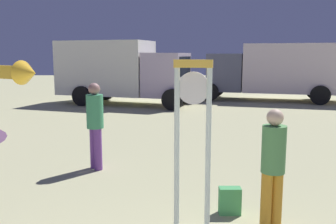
{
  "coord_description": "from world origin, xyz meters",
  "views": [
    {
      "loc": [
        0.22,
        -1.78,
        2.3
      ],
      "look_at": [
        0.21,
        5.3,
        1.2
      ],
      "focal_mm": 39.48,
      "sensor_mm": 36.0,
      "label": 1
    }
  ],
  "objects_px": {
    "box_truck_near": "(120,70)",
    "box_truck_far": "(281,70)",
    "standing_clock": "(193,128)",
    "person_near_clock": "(274,163)",
    "arrow_sign": "(1,117)",
    "backpack": "(230,201)",
    "person_distant": "(96,122)"
  },
  "relations": [
    {
      "from": "person_near_clock",
      "to": "arrow_sign",
      "type": "bearing_deg",
      "value": -168.98
    },
    {
      "from": "person_distant",
      "to": "box_truck_far",
      "type": "distance_m",
      "value": 13.31
    },
    {
      "from": "standing_clock",
      "to": "person_distant",
      "type": "xyz_separation_m",
      "value": [
        -1.77,
        2.67,
        -0.4
      ]
    },
    {
      "from": "person_distant",
      "to": "box_truck_near",
      "type": "xyz_separation_m",
      "value": [
        -0.79,
        9.98,
        0.62
      ]
    },
    {
      "from": "person_near_clock",
      "to": "box_truck_near",
      "type": "relative_size",
      "value": 0.24
    },
    {
      "from": "backpack",
      "to": "box_truck_far",
      "type": "bearing_deg",
      "value": 70.62
    },
    {
      "from": "backpack",
      "to": "person_near_clock",
      "type": "bearing_deg",
      "value": -45.22
    },
    {
      "from": "standing_clock",
      "to": "box_truck_near",
      "type": "relative_size",
      "value": 0.34
    },
    {
      "from": "person_distant",
      "to": "box_truck_near",
      "type": "distance_m",
      "value": 10.03
    },
    {
      "from": "box_truck_far",
      "to": "person_near_clock",
      "type": "bearing_deg",
      "value": -107.02
    },
    {
      "from": "box_truck_near",
      "to": "box_truck_far",
      "type": "bearing_deg",
      "value": 9.27
    },
    {
      "from": "box_truck_near",
      "to": "box_truck_far",
      "type": "height_order",
      "value": "box_truck_near"
    },
    {
      "from": "person_near_clock",
      "to": "person_distant",
      "type": "distance_m",
      "value": 3.86
    },
    {
      "from": "backpack",
      "to": "box_truck_far",
      "type": "xyz_separation_m",
      "value": [
        4.72,
        13.41,
        1.37
      ]
    },
    {
      "from": "standing_clock",
      "to": "box_truck_far",
      "type": "bearing_deg",
      "value": 69.15
    },
    {
      "from": "backpack",
      "to": "person_distant",
      "type": "bearing_deg",
      "value": 137.64
    },
    {
      "from": "backpack",
      "to": "box_truck_far",
      "type": "distance_m",
      "value": 14.28
    },
    {
      "from": "person_distant",
      "to": "arrow_sign",
      "type": "bearing_deg",
      "value": -96.83
    },
    {
      "from": "standing_clock",
      "to": "backpack",
      "type": "bearing_deg",
      "value": 41.63
    },
    {
      "from": "person_near_clock",
      "to": "backpack",
      "type": "xyz_separation_m",
      "value": [
        -0.47,
        0.47,
        -0.71
      ]
    },
    {
      "from": "arrow_sign",
      "to": "person_distant",
      "type": "xyz_separation_m",
      "value": [
        0.39,
        3.25,
        -0.64
      ]
    },
    {
      "from": "person_near_clock",
      "to": "box_truck_far",
      "type": "xyz_separation_m",
      "value": [
        4.25,
        13.88,
        0.66
      ]
    },
    {
      "from": "box_truck_near",
      "to": "person_distant",
      "type": "bearing_deg",
      "value": -85.47
    },
    {
      "from": "box_truck_near",
      "to": "box_truck_far",
      "type": "xyz_separation_m",
      "value": [
        7.87,
        1.28,
        -0.03
      ]
    },
    {
      "from": "person_near_clock",
      "to": "backpack",
      "type": "relative_size",
      "value": 4.05
    },
    {
      "from": "box_truck_far",
      "to": "arrow_sign",
      "type": "bearing_deg",
      "value": -117.23
    },
    {
      "from": "arrow_sign",
      "to": "box_truck_near",
      "type": "xyz_separation_m",
      "value": [
        -0.4,
        13.23,
        -0.02
      ]
    },
    {
      "from": "standing_clock",
      "to": "person_distant",
      "type": "bearing_deg",
      "value": 123.55
    },
    {
      "from": "standing_clock",
      "to": "person_distant",
      "type": "height_order",
      "value": "standing_clock"
    },
    {
      "from": "arrow_sign",
      "to": "box_truck_far",
      "type": "height_order",
      "value": "box_truck_far"
    },
    {
      "from": "arrow_sign",
      "to": "person_distant",
      "type": "height_order",
      "value": "arrow_sign"
    },
    {
      "from": "standing_clock",
      "to": "backpack",
      "type": "xyz_separation_m",
      "value": [
        0.59,
        0.52,
        -1.19
      ]
    }
  ]
}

